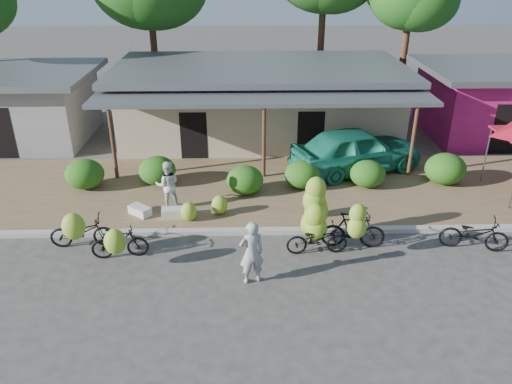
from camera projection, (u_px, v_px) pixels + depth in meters
ground at (272, 270)px, 13.74m from camera, size 100.00×100.00×0.00m
sidewalk at (265, 190)px, 18.21m from camera, size 60.00×6.00×0.12m
curb at (269, 231)px, 15.50m from camera, size 60.00×0.25×0.15m
shop_main at (260, 101)px, 22.82m from camera, size 13.00×8.50×3.35m
shop_pink at (486, 101)px, 23.12m from camera, size 6.00×6.00×3.25m
shop_grey at (19, 105)px, 22.68m from camera, size 7.00×6.00×3.15m
hedge_0 at (85, 174)px, 18.00m from camera, size 1.40×1.26×1.09m
hedge_1 at (157, 170)px, 18.33m from camera, size 1.36×1.22×1.06m
hedge_2 at (245, 180)px, 17.62m from camera, size 1.31×1.18×1.02m
hedge_3 at (303, 174)px, 18.06m from camera, size 1.31×1.18×1.02m
hedge_4 at (368, 174)px, 18.13m from camera, size 1.29×1.16×1.00m
hedge_5 at (445, 169)px, 18.34m from camera, size 1.49×1.34×1.16m
bike_far_left at (80, 231)px, 14.49m from camera, size 1.91×1.30×1.44m
bike_left at (119, 243)px, 13.92m from camera, size 1.65×1.22×1.29m
bike_center at (316, 222)px, 14.40m from camera, size 1.79×1.20×2.17m
bike_right at (354, 229)px, 14.40m from camera, size 1.92×1.23×1.74m
bike_far_right at (474, 234)px, 14.50m from camera, size 2.03×1.10×1.01m
loose_banana_a at (189, 212)px, 15.89m from camera, size 0.51×0.43×0.64m
loose_banana_b at (220, 205)px, 16.29m from camera, size 0.53×0.45×0.66m
loose_banana_c at (319, 206)px, 16.16m from camera, size 0.55×0.47×0.69m
sack_near at (175, 213)px, 16.18m from camera, size 0.89×0.48×0.30m
sack_far at (140, 210)px, 16.34m from camera, size 0.82×0.76×0.28m
vendor at (252, 253)px, 12.88m from camera, size 0.75×0.60×1.80m
bystander at (168, 185)px, 16.52m from camera, size 0.90×0.75×1.65m
teal_van at (356, 150)px, 19.27m from camera, size 5.54×3.69×1.75m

